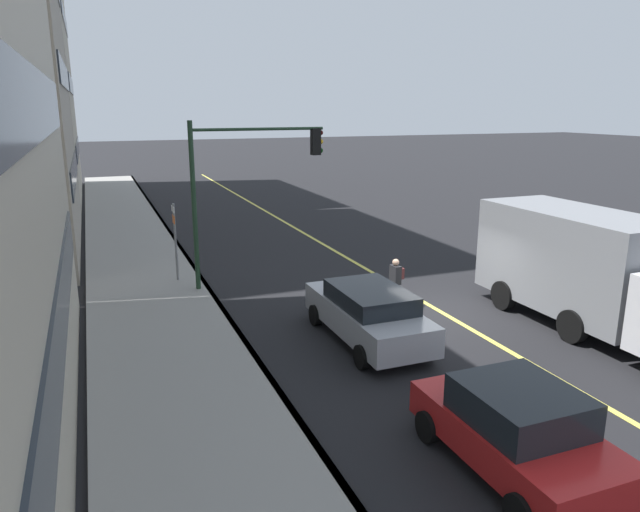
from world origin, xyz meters
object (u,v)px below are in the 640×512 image
at_px(truck_gray, 597,271).
at_px(street_sign_post, 175,237).
at_px(car_red, 517,428).
at_px(traffic_light_mast, 246,174).
at_px(car_silver, 368,313).
at_px(pedestrian_with_backpack, 396,280).

height_order(truck_gray, street_sign_post, truck_gray).
bearing_deg(car_red, traffic_light_mast, 7.43).
bearing_deg(car_red, car_silver, -1.54).
relative_size(car_silver, street_sign_post, 1.63).
height_order(pedestrian_with_backpack, traffic_light_mast, traffic_light_mast).
bearing_deg(street_sign_post, pedestrian_with_backpack, -130.19).
bearing_deg(street_sign_post, traffic_light_mast, -119.86).
distance_m(truck_gray, traffic_light_mast, 11.06).
bearing_deg(car_silver, truck_gray, -104.07).
bearing_deg(truck_gray, traffic_light_mast, 47.02).
xyz_separation_m(car_red, truck_gray, (4.53, -6.37, 0.93)).
distance_m(car_silver, street_sign_post, 8.22).
height_order(car_red, traffic_light_mast, traffic_light_mast).
distance_m(pedestrian_with_backpack, street_sign_post, 7.85).
distance_m(car_red, traffic_light_mast, 12.43).
xyz_separation_m(car_silver, pedestrian_with_backpack, (2.10, -1.98, 0.11)).
bearing_deg(pedestrian_with_backpack, car_silver, 136.64).
xyz_separation_m(car_silver, street_sign_post, (7.13, 3.99, 0.90)).
xyz_separation_m(car_red, car_silver, (6.09, -0.16, 0.01)).
height_order(car_silver, pedestrian_with_backpack, pedestrian_with_backpack).
distance_m(car_red, truck_gray, 7.88).
bearing_deg(truck_gray, street_sign_post, 49.56).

